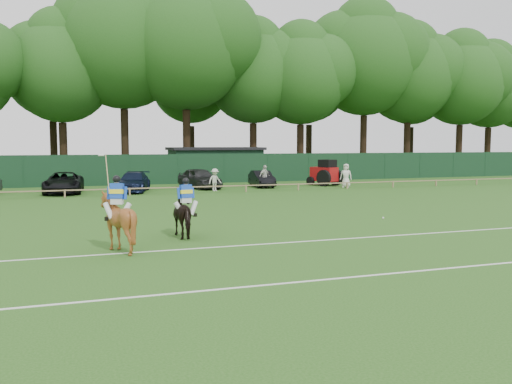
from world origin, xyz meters
name	(u,v)px	position (x,y,z in m)	size (l,w,h in m)	color
ground	(270,238)	(0.00, 0.00, 0.00)	(160.00, 160.00, 0.00)	#1E4C14
horse_dark	(186,215)	(-2.79, 1.28, 0.79)	(0.85, 1.88, 1.58)	black
horse_chestnut	(118,222)	(-5.37, -0.56, 0.94)	(1.52, 1.71, 1.88)	brown
suv_black	(64,183)	(-7.07, 21.05, 0.72)	(2.39, 5.19, 1.44)	black
sedan_navy	(133,182)	(-2.43, 20.76, 0.69)	(1.92, 4.73, 1.37)	#101933
hatch_grey	(200,178)	(2.61, 21.94, 0.78)	(1.83, 4.56, 1.55)	#2E2D30
estate_black	(262,179)	(7.52, 21.70, 0.64)	(1.35, 3.86, 1.27)	black
spectator_left	(215,180)	(3.13, 19.41, 0.80)	(1.04, 0.60, 1.60)	beige
spectator_mid	(265,177)	(7.34, 20.58, 0.88)	(1.03, 0.43, 1.75)	beige
spectator_right	(346,176)	(13.49, 19.10, 0.92)	(0.90, 0.58, 1.83)	silver
rider_dark	(186,196)	(-2.79, 1.27, 1.51)	(0.94, 0.41, 1.41)	silver
rider_chestnut	(117,196)	(-5.38, -0.57, 1.76)	(0.92, 0.75, 2.05)	silver
polo_ball	(383,218)	(6.59, 3.01, 0.04)	(0.09, 0.09, 0.09)	silver
pitch_lines	(312,257)	(0.00, -3.50, 0.01)	(60.00, 5.10, 0.01)	silver
pitch_rail	(175,187)	(0.00, 18.00, 0.45)	(62.10, 0.10, 0.50)	#997F5B
perimeter_fence	(154,169)	(0.00, 27.00, 1.25)	(92.08, 0.08, 2.50)	#14351E
utility_shed	(215,164)	(6.00, 30.00, 1.54)	(8.40, 4.40, 3.04)	#14331E
tree_row	(163,178)	(2.00, 35.00, 0.00)	(96.00, 12.00, 21.00)	#26561C
tractor	(325,173)	(12.86, 21.37, 0.99)	(2.49, 2.93, 2.09)	#A70F11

